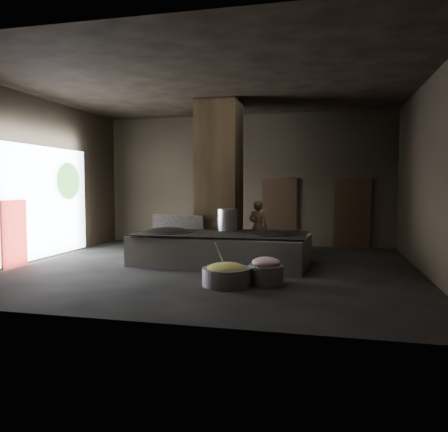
% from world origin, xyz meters
% --- Properties ---
extents(floor, '(10.00, 9.00, 0.10)m').
position_xyz_m(floor, '(0.00, 0.00, -0.05)').
color(floor, black).
rests_on(floor, ground).
extents(ceiling, '(10.00, 9.00, 0.10)m').
position_xyz_m(ceiling, '(0.00, 0.00, 4.55)').
color(ceiling, black).
rests_on(ceiling, back_wall).
extents(back_wall, '(10.00, 0.10, 4.50)m').
position_xyz_m(back_wall, '(0.00, 4.55, 2.25)').
color(back_wall, black).
rests_on(back_wall, ground).
extents(front_wall, '(10.00, 0.10, 4.50)m').
position_xyz_m(front_wall, '(0.00, -4.55, 2.25)').
color(front_wall, black).
rests_on(front_wall, ground).
extents(left_wall, '(0.10, 9.00, 4.50)m').
position_xyz_m(left_wall, '(-5.05, 0.00, 2.25)').
color(left_wall, black).
rests_on(left_wall, ground).
extents(right_wall, '(0.10, 9.00, 4.50)m').
position_xyz_m(right_wall, '(5.05, 0.00, 2.25)').
color(right_wall, black).
rests_on(right_wall, ground).
extents(pillar, '(1.20, 1.20, 4.50)m').
position_xyz_m(pillar, '(-0.30, 1.90, 2.25)').
color(pillar, black).
rests_on(pillar, ground).
extents(hearth_platform, '(4.60, 2.43, 0.78)m').
position_xyz_m(hearth_platform, '(0.09, 0.49, 0.39)').
color(hearth_platform, '#9DAE9E').
rests_on(hearth_platform, ground).
extents(platform_cap, '(4.38, 2.10, 0.03)m').
position_xyz_m(platform_cap, '(0.09, 0.49, 0.82)').
color(platform_cap, black).
rests_on(platform_cap, hearth_platform).
extents(wok_left, '(1.41, 1.41, 0.39)m').
position_xyz_m(wok_left, '(-1.36, 0.44, 0.75)').
color(wok_left, black).
rests_on(wok_left, hearth_platform).
extents(wok_left_rim, '(1.44, 1.44, 0.05)m').
position_xyz_m(wok_left_rim, '(-1.36, 0.44, 0.82)').
color(wok_left_rim, black).
rests_on(wok_left_rim, hearth_platform).
extents(wok_right, '(1.31, 1.31, 0.37)m').
position_xyz_m(wok_right, '(1.44, 0.54, 0.75)').
color(wok_right, black).
rests_on(wok_right, hearth_platform).
extents(wok_right_rim, '(1.34, 1.34, 0.05)m').
position_xyz_m(wok_right_rim, '(1.44, 0.54, 0.82)').
color(wok_right_rim, black).
rests_on(wok_right_rim, hearth_platform).
extents(stock_pot, '(0.54, 0.54, 0.58)m').
position_xyz_m(stock_pot, '(0.14, 1.04, 1.13)').
color(stock_pot, '#B6BABE').
rests_on(stock_pot, hearth_platform).
extents(splash_guard, '(1.56, 0.16, 0.39)m').
position_xyz_m(splash_guard, '(-1.36, 1.24, 1.03)').
color(splash_guard, black).
rests_on(splash_guard, hearth_platform).
extents(cook, '(0.64, 0.46, 1.62)m').
position_xyz_m(cook, '(0.77, 2.47, 0.81)').
color(cook, '#896546').
rests_on(cook, ground).
extents(veg_basin, '(1.04, 1.04, 0.37)m').
position_xyz_m(veg_basin, '(0.78, -1.85, 0.18)').
color(veg_basin, gray).
rests_on(veg_basin, ground).
extents(veg_fill, '(0.82, 0.82, 0.25)m').
position_xyz_m(veg_fill, '(0.78, -1.85, 0.35)').
color(veg_fill, '#87AB53').
rests_on(veg_fill, veg_basin).
extents(ladle, '(0.21, 0.37, 0.71)m').
position_xyz_m(ladle, '(0.63, -1.70, 0.55)').
color(ladle, '#B6BABE').
rests_on(ladle, veg_basin).
extents(meat_basin, '(0.92, 0.92, 0.40)m').
position_xyz_m(meat_basin, '(1.55, -1.50, 0.20)').
color(meat_basin, gray).
rests_on(meat_basin, ground).
extents(meat_fill, '(0.60, 0.60, 0.23)m').
position_xyz_m(meat_fill, '(1.55, -1.50, 0.45)').
color(meat_fill, '#BC7181').
rests_on(meat_fill, meat_basin).
extents(doorway_near, '(1.18, 0.08, 2.38)m').
position_xyz_m(doorway_near, '(1.20, 4.45, 1.10)').
color(doorway_near, black).
rests_on(doorway_near, ground).
extents(doorway_near_glow, '(0.81, 0.04, 1.91)m').
position_xyz_m(doorway_near_glow, '(1.32, 4.67, 1.05)').
color(doorway_near_glow, '#8C6647').
rests_on(doorway_near_glow, ground).
extents(doorway_far, '(1.18, 0.08, 2.38)m').
position_xyz_m(doorway_far, '(3.60, 4.45, 1.10)').
color(doorway_far, black).
rests_on(doorway_far, ground).
extents(doorway_far_glow, '(0.76, 0.04, 1.79)m').
position_xyz_m(doorway_far_glow, '(3.80, 4.68, 1.05)').
color(doorway_far_glow, '#8C6647').
rests_on(doorway_far_glow, ground).
extents(left_opening, '(0.04, 4.20, 3.10)m').
position_xyz_m(left_opening, '(-4.95, 0.20, 1.60)').
color(left_opening, white).
rests_on(left_opening, ground).
extents(pavilion_sliver, '(0.05, 0.90, 1.70)m').
position_xyz_m(pavilion_sliver, '(-4.88, -1.10, 0.85)').
color(pavilion_sliver, maroon).
rests_on(pavilion_sliver, ground).
extents(tree_silhouette, '(0.28, 1.10, 1.10)m').
position_xyz_m(tree_silhouette, '(-4.85, 1.30, 2.20)').
color(tree_silhouette, '#194714').
rests_on(tree_silhouette, left_opening).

